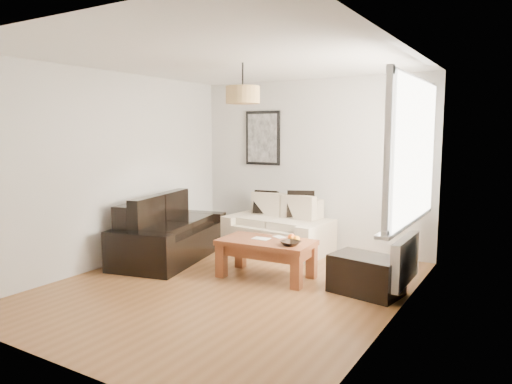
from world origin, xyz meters
The scene contains 21 objects.
floor centered at (0.00, 0.00, 0.00)m, with size 4.50×4.50×0.00m, color brown.
ceiling centered at (0.00, 0.00, 2.60)m, with size 3.80×4.50×0.00m, color white, non-canonical shape.
wall_back centered at (0.00, 2.25, 1.30)m, with size 3.80×0.04×2.60m, color silver, non-canonical shape.
wall_front centered at (0.00, -2.25, 1.30)m, with size 3.80×0.04×2.60m, color silver, non-canonical shape.
wall_left centered at (-1.90, 0.00, 1.30)m, with size 0.04×4.50×2.60m, color silver, non-canonical shape.
wall_right centered at (1.90, 0.00, 1.30)m, with size 0.04×4.50×2.60m, color silver, non-canonical shape.
window_bay centered at (1.86, 0.80, 1.60)m, with size 0.14×1.90×1.60m, color white, non-canonical shape.
radiator centered at (1.82, 0.80, 0.38)m, with size 0.10×0.90×0.52m, color white.
poster centered at (-0.85, 2.22, 1.70)m, with size 0.62×0.04×0.87m, color black, non-canonical shape.
pendant_shade centered at (0.00, 0.30, 2.23)m, with size 0.40×0.40×0.20m, color tan.
loveseat_cream centered at (-0.33, 1.78, 0.39)m, with size 1.58×0.86×0.79m, color beige, non-canonical shape.
sofa_leather centered at (-1.43, 0.60, 0.41)m, with size 1.92×0.93×0.83m, color black, non-canonical shape.
coffee_table centered at (0.20, 0.52, 0.24)m, with size 1.16×0.63×0.47m, color brown, non-canonical shape.
ottoman centered at (1.45, 0.58, 0.22)m, with size 0.75×0.48×0.43m, color black.
cushion_left centered at (-0.65, 1.97, 0.69)m, with size 0.37×0.12×0.37m, color black.
cushion_right centered at (-0.03, 1.97, 0.71)m, with size 0.41×0.13×0.41m, color black.
fruit_bowl centered at (0.59, 0.41, 0.50)m, with size 0.22×0.22×0.06m, color black.
orange_a centered at (0.52, 0.59, 0.51)m, with size 0.06×0.06×0.06m, color orange.
orange_b centered at (0.58, 0.60, 0.51)m, with size 0.08×0.08×0.08m, color orange.
orange_c centered at (0.48, 0.64, 0.51)m, with size 0.09×0.09×0.09m, color #DA5012.
papers centered at (0.11, 0.54, 0.48)m, with size 0.21×0.15×0.01m, color white.
Camera 1 is at (3.03, -4.42, 1.80)m, focal length 33.02 mm.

